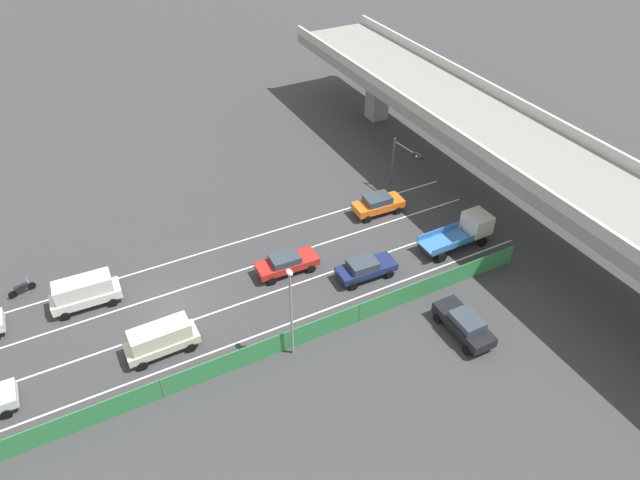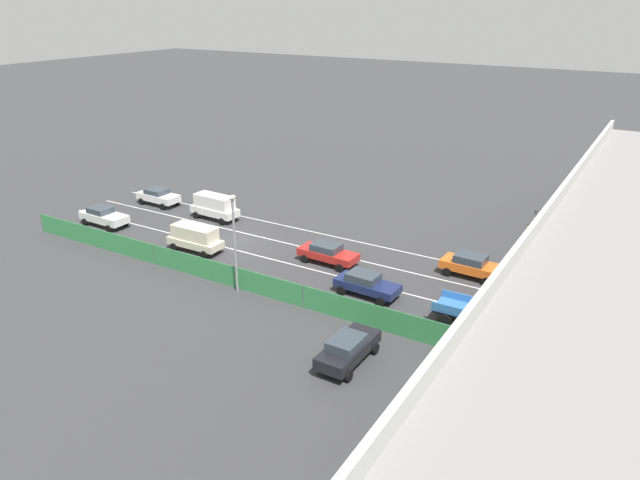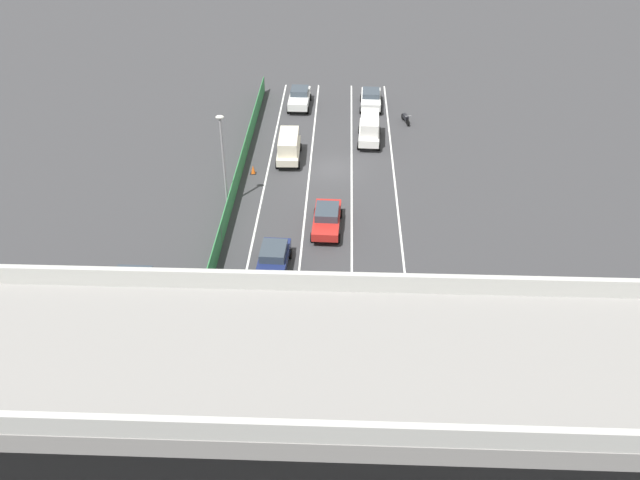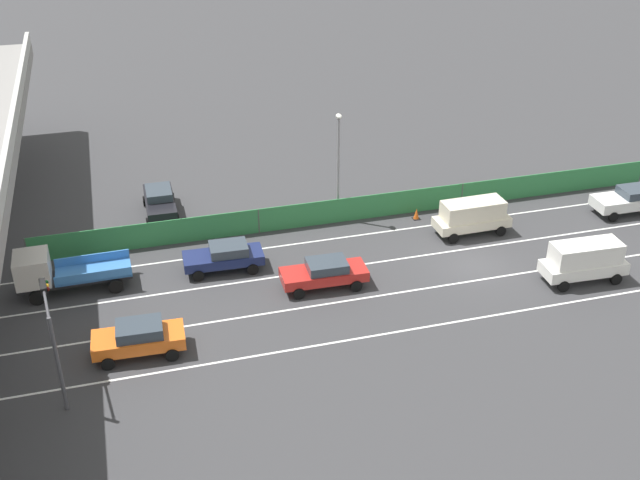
{
  "view_description": "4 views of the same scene",
  "coord_description": "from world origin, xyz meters",
  "px_view_note": "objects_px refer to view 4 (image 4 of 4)",
  "views": [
    {
      "loc": [
        29.78,
        -3.79,
        28.38
      ],
      "look_at": [
        -0.12,
        11.75,
        1.82
      ],
      "focal_mm": 31.83,
      "sensor_mm": 36.0,
      "label": 1
    },
    {
      "loc": [
        36.39,
        29.95,
        19.01
      ],
      "look_at": [
        -2.0,
        6.9,
        0.81
      ],
      "focal_mm": 33.56,
      "sensor_mm": 36.0,
      "label": 2
    },
    {
      "loc": [
        -0.96,
        48.41,
        25.74
      ],
      "look_at": [
        0.41,
        11.83,
        1.07
      ],
      "focal_mm": 38.28,
      "sensor_mm": 36.0,
      "label": 3
    },
    {
      "loc": [
        -34.51,
        18.78,
        23.09
      ],
      "look_at": [
        0.92,
        8.84,
        2.43
      ],
      "focal_mm": 43.72,
      "sensor_mm": 36.0,
      "label": 4
    }
  ],
  "objects_px": {
    "flatbed_truck_blue": "(53,272)",
    "car_hatchback_white": "(630,199)",
    "car_van_white": "(585,260)",
    "street_lamp": "(338,157)",
    "parked_sedan_dark": "(160,201)",
    "traffic_light": "(51,327)",
    "car_taxi_orange": "(139,337)",
    "traffic_cone": "(416,214)",
    "car_sedan_navy": "(225,256)",
    "car_van_cream": "(472,215)",
    "car_sedan_red": "(325,272)"
  },
  "relations": [
    {
      "from": "car_sedan_navy",
      "to": "car_van_cream",
      "type": "bearing_deg",
      "value": -89.32
    },
    {
      "from": "flatbed_truck_blue",
      "to": "car_hatchback_white",
      "type": "bearing_deg",
      "value": -90.28
    },
    {
      "from": "flatbed_truck_blue",
      "to": "traffic_light",
      "type": "height_order",
      "value": "traffic_light"
    },
    {
      "from": "car_van_white",
      "to": "traffic_cone",
      "type": "bearing_deg",
      "value": 33.45
    },
    {
      "from": "car_van_cream",
      "to": "car_taxi_orange",
      "type": "distance_m",
      "value": 21.58
    },
    {
      "from": "car_sedan_navy",
      "to": "car_sedan_red",
      "type": "bearing_deg",
      "value": -123.16
    },
    {
      "from": "car_sedan_navy",
      "to": "street_lamp",
      "type": "bearing_deg",
      "value": -62.32
    },
    {
      "from": "car_van_cream",
      "to": "parked_sedan_dark",
      "type": "height_order",
      "value": "car_van_cream"
    },
    {
      "from": "street_lamp",
      "to": "traffic_cone",
      "type": "xyz_separation_m",
      "value": [
        -1.33,
        -4.82,
        -3.93
      ]
    },
    {
      "from": "street_lamp",
      "to": "car_hatchback_white",
      "type": "bearing_deg",
      "value": -102.72
    },
    {
      "from": "car_van_white",
      "to": "traffic_light",
      "type": "xyz_separation_m",
      "value": [
        -1.96,
        27.61,
        2.19
      ]
    },
    {
      "from": "car_taxi_orange",
      "to": "traffic_cone",
      "type": "xyz_separation_m",
      "value": [
        9.4,
        -17.95,
        -0.59
      ]
    },
    {
      "from": "car_sedan_red",
      "to": "car_van_white",
      "type": "bearing_deg",
      "value": -103.02
    },
    {
      "from": "flatbed_truck_blue",
      "to": "street_lamp",
      "type": "xyz_separation_m",
      "value": [
        3.97,
        -17.1,
        3.02
      ]
    },
    {
      "from": "parked_sedan_dark",
      "to": "traffic_light",
      "type": "bearing_deg",
      "value": 160.05
    },
    {
      "from": "car_taxi_orange",
      "to": "traffic_light",
      "type": "bearing_deg",
      "value": 117.14
    },
    {
      "from": "car_van_cream",
      "to": "street_lamp",
      "type": "height_order",
      "value": "street_lamp"
    },
    {
      "from": "car_taxi_orange",
      "to": "flatbed_truck_blue",
      "type": "bearing_deg",
      "value": 30.45
    },
    {
      "from": "traffic_cone",
      "to": "traffic_light",
      "type": "bearing_deg",
      "value": 117.56
    },
    {
      "from": "car_hatchback_white",
      "to": "car_van_white",
      "type": "bearing_deg",
      "value": 130.96
    },
    {
      "from": "car_sedan_navy",
      "to": "traffic_cone",
      "type": "distance_m",
      "value": 13.05
    },
    {
      "from": "car_van_cream",
      "to": "traffic_cone",
      "type": "bearing_deg",
      "value": 43.93
    },
    {
      "from": "traffic_light",
      "to": "street_lamp",
      "type": "height_order",
      "value": "street_lamp"
    },
    {
      "from": "car_sedan_navy",
      "to": "traffic_light",
      "type": "xyz_separation_m",
      "value": [
        -8.4,
        8.77,
        2.6
      ]
    },
    {
      "from": "car_van_cream",
      "to": "traffic_light",
      "type": "distance_m",
      "value": 25.62
    },
    {
      "from": "car_van_white",
      "to": "traffic_light",
      "type": "relative_size",
      "value": 0.98
    },
    {
      "from": "car_sedan_red",
      "to": "car_sedan_navy",
      "type": "relative_size",
      "value": 1.04
    },
    {
      "from": "traffic_light",
      "to": "car_hatchback_white",
      "type": "bearing_deg",
      "value": -76.51
    },
    {
      "from": "car_van_white",
      "to": "parked_sedan_dark",
      "type": "relative_size",
      "value": 1.02
    },
    {
      "from": "car_van_white",
      "to": "flatbed_truck_blue",
      "type": "distance_m",
      "value": 28.81
    },
    {
      "from": "street_lamp",
      "to": "traffic_cone",
      "type": "distance_m",
      "value": 6.36
    },
    {
      "from": "flatbed_truck_blue",
      "to": "car_van_white",
      "type": "bearing_deg",
      "value": -103.27
    },
    {
      "from": "car_sedan_red",
      "to": "car_sedan_navy",
      "type": "xyz_separation_m",
      "value": [
        3.22,
        4.93,
        0.0
      ]
    },
    {
      "from": "flatbed_truck_blue",
      "to": "parked_sedan_dark",
      "type": "distance_m",
      "value": 9.99
    },
    {
      "from": "car_sedan_red",
      "to": "parked_sedan_dark",
      "type": "distance_m",
      "value": 13.57
    },
    {
      "from": "car_van_white",
      "to": "street_lamp",
      "type": "bearing_deg",
      "value": 45.93
    },
    {
      "from": "car_sedan_red",
      "to": "street_lamp",
      "type": "height_order",
      "value": "street_lamp"
    },
    {
      "from": "traffic_light",
      "to": "traffic_cone",
      "type": "xyz_separation_m",
      "value": [
        11.22,
        -21.5,
        -3.14
      ]
    },
    {
      "from": "car_sedan_red",
      "to": "car_hatchback_white",
      "type": "bearing_deg",
      "value": -81.4
    },
    {
      "from": "car_taxi_orange",
      "to": "car_van_white",
      "type": "bearing_deg",
      "value": -89.66
    },
    {
      "from": "street_lamp",
      "to": "flatbed_truck_blue",
      "type": "bearing_deg",
      "value": 103.08
    },
    {
      "from": "car_taxi_orange",
      "to": "parked_sedan_dark",
      "type": "xyz_separation_m",
      "value": [
        14.47,
        -2.37,
        0.0
      ]
    },
    {
      "from": "car_van_cream",
      "to": "street_lamp",
      "type": "relative_size",
      "value": 0.66
    },
    {
      "from": "car_hatchback_white",
      "to": "parked_sedan_dark",
      "type": "distance_m",
      "value": 30.17
    },
    {
      "from": "car_taxi_orange",
      "to": "car_sedan_navy",
      "type": "height_order",
      "value": "car_taxi_orange"
    },
    {
      "from": "car_van_cream",
      "to": "flatbed_truck_blue",
      "type": "xyz_separation_m",
      "value": [
        -0.01,
        24.46,
        0.04
      ]
    },
    {
      "from": "car_taxi_orange",
      "to": "flatbed_truck_blue",
      "type": "xyz_separation_m",
      "value": [
        6.76,
        3.97,
        0.32
      ]
    },
    {
      "from": "car_van_white",
      "to": "street_lamp",
      "type": "distance_m",
      "value": 15.51
    },
    {
      "from": "parked_sedan_dark",
      "to": "street_lamp",
      "type": "relative_size",
      "value": 0.66
    },
    {
      "from": "parked_sedan_dark",
      "to": "traffic_cone",
      "type": "height_order",
      "value": "parked_sedan_dark"
    }
  ]
}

